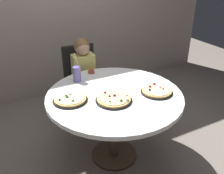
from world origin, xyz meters
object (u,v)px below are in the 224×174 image
(chair_wooden, at_px, (81,79))
(diner_child, at_px, (86,88))
(pizza_pepperoni, at_px, (70,99))
(pizza_cheese, at_px, (157,91))
(sauce_bowl, at_px, (92,71))
(pizza_veggie, at_px, (114,99))
(dining_table, at_px, (114,102))
(soda_cup, at_px, (77,74))

(chair_wooden, relative_size, diner_child, 0.88)
(diner_child, distance_m, pizza_pepperoni, 0.81)
(chair_wooden, bearing_deg, pizza_cheese, -71.25)
(pizza_cheese, bearing_deg, sauce_bowl, 117.05)
(chair_wooden, height_order, pizza_veggie, chair_wooden)
(dining_table, distance_m, sauce_bowl, 0.56)
(pizza_veggie, relative_size, pizza_pepperoni, 1.06)
(pizza_pepperoni, bearing_deg, chair_wooden, 63.12)
(dining_table, distance_m, pizza_pepperoni, 0.43)
(pizza_veggie, height_order, soda_cup, soda_cup)
(sauce_bowl, bearing_deg, soda_cup, -150.22)
(chair_wooden, xyz_separation_m, sauce_bowl, (-0.00, -0.35, 0.24))
(dining_table, bearing_deg, diner_child, 90.45)
(chair_wooden, distance_m, soda_cup, 0.60)
(diner_child, height_order, soda_cup, diner_child)
(soda_cup, bearing_deg, pizza_pepperoni, -119.56)
(pizza_veggie, relative_size, sauce_bowl, 4.72)
(pizza_veggie, relative_size, pizza_cheese, 1.09)
(dining_table, bearing_deg, sauce_bowl, 89.62)
(diner_child, xyz_separation_m, sauce_bowl, (0.01, -0.17, 0.29))
(dining_table, bearing_deg, pizza_veggie, -120.43)
(soda_cup, height_order, sauce_bowl, soda_cup)
(dining_table, height_order, pizza_pepperoni, pizza_pepperoni)
(chair_wooden, bearing_deg, sauce_bowl, -90.51)
(diner_child, relative_size, pizza_pepperoni, 3.46)
(pizza_cheese, relative_size, soda_cup, 0.99)
(chair_wooden, xyz_separation_m, pizza_pepperoni, (-0.42, -0.83, 0.24))
(sauce_bowl, bearing_deg, pizza_pepperoni, -131.13)
(dining_table, height_order, pizza_veggie, pizza_veggie)
(chair_wooden, height_order, pizza_cheese, chair_wooden)
(pizza_pepperoni, bearing_deg, pizza_cheese, -16.87)
(pizza_cheese, bearing_deg, pizza_veggie, 173.26)
(soda_cup, bearing_deg, pizza_cheese, -45.47)
(dining_table, relative_size, pizza_veggie, 3.90)
(pizza_veggie, bearing_deg, pizza_cheese, -6.74)
(pizza_cheese, xyz_separation_m, soda_cup, (-0.58, 0.59, 0.06))
(diner_child, relative_size, pizza_veggie, 3.27)
(pizza_veggie, bearing_deg, chair_wooden, 85.86)
(chair_wooden, bearing_deg, soda_cup, -114.80)
(dining_table, distance_m, soda_cup, 0.50)
(dining_table, bearing_deg, soda_cup, 116.53)
(pizza_veggie, bearing_deg, pizza_pepperoni, 151.82)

